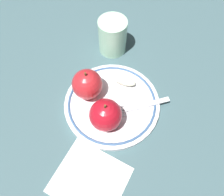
# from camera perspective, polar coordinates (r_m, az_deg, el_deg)

# --- Properties ---
(ground_plane) EXTENTS (2.00, 2.00, 0.00)m
(ground_plane) POSITION_cam_1_polar(r_m,az_deg,el_deg) (0.54, -0.77, -2.49)
(ground_plane) COLOR #3E5A5E
(plate) EXTENTS (0.23, 0.23, 0.02)m
(plate) POSITION_cam_1_polar(r_m,az_deg,el_deg) (0.54, -0.00, -1.44)
(plate) COLOR white
(plate) RESTS_ON ground_plane
(apple_red_whole) EXTENTS (0.07, 0.07, 0.08)m
(apple_red_whole) POSITION_cam_1_polar(r_m,az_deg,el_deg) (0.47, -1.84, -4.41)
(apple_red_whole) COLOR #B1121F
(apple_red_whole) RESTS_ON plate
(apple_second_whole) EXTENTS (0.07, 0.07, 0.08)m
(apple_second_whole) POSITION_cam_1_polar(r_m,az_deg,el_deg) (0.51, -6.49, 3.59)
(apple_second_whole) COLOR red
(apple_second_whole) RESTS_ON plate
(apple_slice_front) EXTENTS (0.06, 0.04, 0.02)m
(apple_slice_front) POSITION_cam_1_polar(r_m,az_deg,el_deg) (0.55, 3.19, 4.63)
(apple_slice_front) COLOR #E7EDCD
(apple_slice_front) RESTS_ON plate
(fork) EXTENTS (0.17, 0.09, 0.00)m
(fork) POSITION_cam_1_polar(r_m,az_deg,el_deg) (0.52, 6.57, -2.41)
(fork) COLOR silver
(fork) RESTS_ON plate
(drinking_glass) EXTENTS (0.08, 0.08, 0.10)m
(drinking_glass) POSITION_cam_1_polar(r_m,az_deg,el_deg) (0.61, 0.15, 15.88)
(drinking_glass) COLOR #B9EBC3
(drinking_glass) RESTS_ON ground_plane
(napkin_folded) EXTENTS (0.18, 0.17, 0.01)m
(napkin_folded) POSITION_cam_1_polar(r_m,az_deg,el_deg) (0.49, -5.80, -20.44)
(napkin_folded) COLOR white
(napkin_folded) RESTS_ON ground_plane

